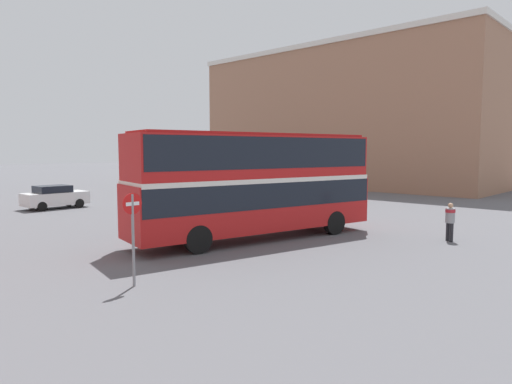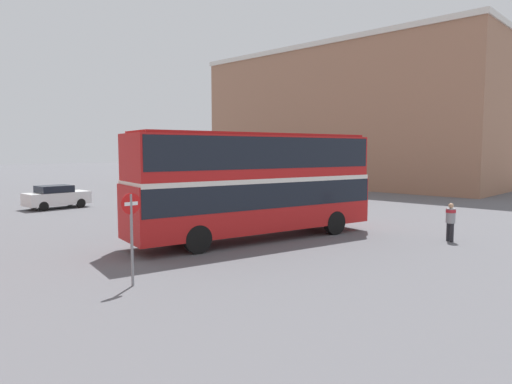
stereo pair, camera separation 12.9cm
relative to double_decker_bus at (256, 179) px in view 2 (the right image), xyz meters
name	(u,v)px [view 2 (the right image)]	position (x,y,z in m)	size (l,w,h in m)	color
ground_plane	(238,239)	(-0.57, 0.53, -2.65)	(240.00, 240.00, 0.00)	#5B5B60
building_row_right	(347,118)	(30.05, 14.31, 4.79)	(12.12, 32.46, 14.86)	#9E7056
double_decker_bus	(256,179)	(0.00, 0.00, 0.00)	(11.59, 4.96, 4.60)	red
pedestrian_foreground	(451,218)	(5.26, -6.40, -1.64)	(0.56, 0.56, 1.65)	#232328
parked_car_kerb_near	(56,197)	(-1.41, 17.04, -1.87)	(3.99, 1.88, 1.55)	silver
no_entry_sign	(131,225)	(-7.48, -2.19, -0.87)	(0.61, 0.08, 2.68)	gray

